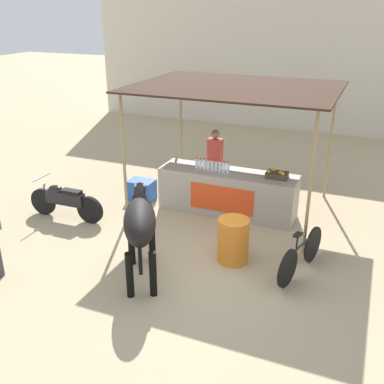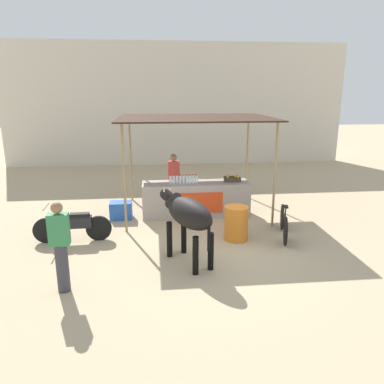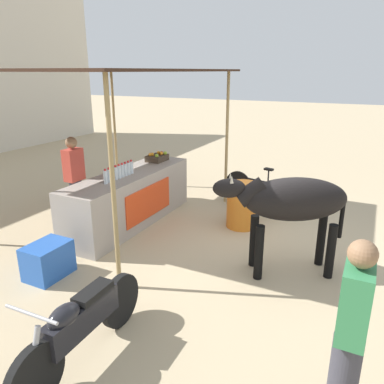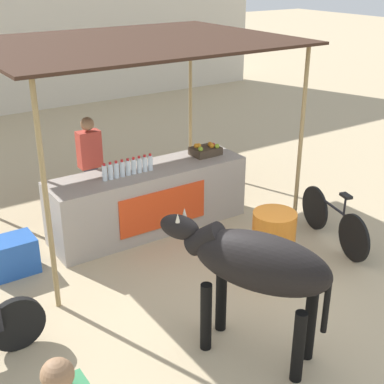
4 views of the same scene
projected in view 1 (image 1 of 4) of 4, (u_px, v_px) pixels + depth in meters
The scene contains 12 objects.
ground_plane at pixel (188, 259), 8.18m from camera, with size 60.00×60.00×0.00m, color tan.
building_wall_far at pixel (302, 50), 15.76m from camera, with size 16.00×0.50×5.62m, color beige.
stall_counter at pixel (227, 192), 9.87m from camera, with size 3.00×0.82×0.96m.
stall_awning at pixel (235, 91), 9.30m from camera, with size 4.20×3.20×2.75m.
water_bottle_row at pixel (212, 165), 9.72m from camera, with size 0.79×0.07×0.25m.
fruit_crate at pixel (277, 174), 9.32m from camera, with size 0.44×0.32×0.18m.
vendor_behind_counter at pixel (215, 163), 10.57m from camera, with size 0.34×0.22×1.65m.
cooler_box at pixel (142, 190), 10.63m from camera, with size 0.60×0.44×0.48m, color blue.
water_barrel at pixel (233, 240), 8.00m from camera, with size 0.56×0.56×0.82m, color orange.
cow at pixel (140, 222), 7.29m from camera, with size 1.18×1.77×1.44m.
motorcycle_parked at pixel (65, 200), 9.61m from camera, with size 1.80×0.55×0.90m.
bicycle_leaning at pixel (301, 255), 7.65m from camera, with size 0.46×1.62×0.85m.
Camera 1 is at (2.79, -6.50, 4.29)m, focal length 42.00 mm.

